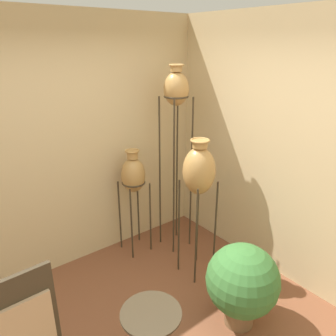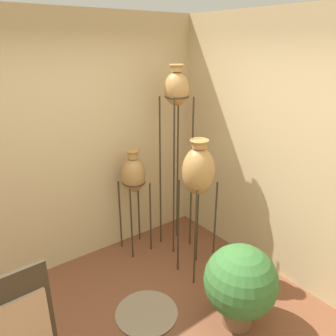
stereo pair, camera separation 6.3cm
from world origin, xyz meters
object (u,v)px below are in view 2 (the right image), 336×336
(vase_stand_tall, at_px, (177,97))
(vase_stand_short, at_px, (134,176))
(vase_stand_medium, at_px, (198,172))
(potted_plant, at_px, (240,283))
(side_table, at_px, (147,332))

(vase_stand_tall, bearing_deg, vase_stand_short, 155.21)
(vase_stand_tall, relative_size, vase_stand_medium, 1.43)
(potted_plant, bearing_deg, side_table, 177.62)
(vase_stand_short, height_order, potted_plant, vase_stand_short)
(vase_stand_medium, xyz_separation_m, vase_stand_short, (-0.29, 0.77, -0.22))
(vase_stand_medium, relative_size, potted_plant, 1.93)
(side_table, distance_m, potted_plant, 0.94)
(vase_stand_short, distance_m, side_table, 1.78)
(vase_stand_medium, distance_m, side_table, 1.51)
(vase_stand_tall, height_order, vase_stand_short, vase_stand_tall)
(vase_stand_tall, bearing_deg, potted_plant, -104.17)
(potted_plant, bearing_deg, vase_stand_tall, 75.83)
(vase_stand_short, bearing_deg, potted_plant, -85.81)
(vase_stand_short, xyz_separation_m, side_table, (-0.82, -1.50, -0.50))
(vase_stand_tall, relative_size, vase_stand_short, 1.70)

